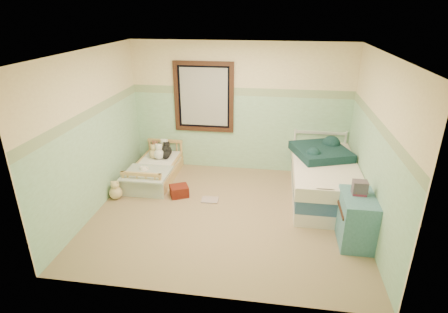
# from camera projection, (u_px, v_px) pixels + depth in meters

# --- Properties ---
(floor) EXTENTS (4.20, 3.60, 0.02)m
(floor) POSITION_uv_depth(u_px,v_px,m) (227.00, 214.00, 5.77)
(floor) COLOR #826549
(floor) RESTS_ON ground
(ceiling) EXTENTS (4.20, 3.60, 0.02)m
(ceiling) POSITION_uv_depth(u_px,v_px,m) (227.00, 51.00, 4.80)
(ceiling) COLOR silver
(ceiling) RESTS_ON wall_back
(wall_back) EXTENTS (4.20, 0.04, 2.50)m
(wall_back) POSITION_uv_depth(u_px,v_px,m) (240.00, 108.00, 6.93)
(wall_back) COLOR beige
(wall_back) RESTS_ON floor
(wall_front) EXTENTS (4.20, 0.04, 2.50)m
(wall_front) POSITION_uv_depth(u_px,v_px,m) (202.00, 201.00, 3.64)
(wall_front) COLOR beige
(wall_front) RESTS_ON floor
(wall_left) EXTENTS (0.04, 3.60, 2.50)m
(wall_left) POSITION_uv_depth(u_px,v_px,m) (93.00, 133.00, 5.57)
(wall_left) COLOR beige
(wall_left) RESTS_ON floor
(wall_right) EXTENTS (0.04, 3.60, 2.50)m
(wall_right) POSITION_uv_depth(u_px,v_px,m) (377.00, 148.00, 5.00)
(wall_right) COLOR beige
(wall_right) RESTS_ON floor
(wainscot_mint) EXTENTS (4.20, 0.01, 1.50)m
(wainscot_mint) POSITION_uv_depth(u_px,v_px,m) (239.00, 133.00, 7.11)
(wainscot_mint) COLOR #82AF86
(wainscot_mint) RESTS_ON floor
(border_strip) EXTENTS (4.20, 0.01, 0.15)m
(border_strip) POSITION_uv_depth(u_px,v_px,m) (240.00, 92.00, 6.79)
(border_strip) COLOR #3C6B46
(border_strip) RESTS_ON wall_back
(window_frame) EXTENTS (1.16, 0.06, 1.36)m
(window_frame) POSITION_uv_depth(u_px,v_px,m) (204.00, 97.00, 6.91)
(window_frame) COLOR black
(window_frame) RESTS_ON wall_back
(window_blinds) EXTENTS (0.92, 0.01, 1.12)m
(window_blinds) POSITION_uv_depth(u_px,v_px,m) (204.00, 97.00, 6.92)
(window_blinds) COLOR beige
(window_blinds) RESTS_ON window_frame
(toddler_bed_frame) EXTENTS (0.73, 1.45, 0.19)m
(toddler_bed_frame) POSITION_uv_depth(u_px,v_px,m) (156.00, 174.00, 6.90)
(toddler_bed_frame) COLOR tan
(toddler_bed_frame) RESTS_ON floor
(toddler_mattress) EXTENTS (0.66, 1.39, 0.12)m
(toddler_mattress) POSITION_uv_depth(u_px,v_px,m) (155.00, 167.00, 6.84)
(toddler_mattress) COLOR white
(toddler_mattress) RESTS_ON toddler_bed_frame
(patchwork_quilt) EXTENTS (0.79, 0.73, 0.03)m
(patchwork_quilt) POSITION_uv_depth(u_px,v_px,m) (146.00, 173.00, 6.40)
(patchwork_quilt) COLOR #85A5DF
(patchwork_quilt) RESTS_ON toddler_mattress
(plush_bed_brown) EXTENTS (0.19, 0.19, 0.19)m
(plush_bed_brown) POSITION_uv_depth(u_px,v_px,m) (155.00, 149.00, 7.26)
(plush_bed_brown) COLOR brown
(plush_bed_brown) RESTS_ON toddler_mattress
(plush_bed_white) EXTENTS (0.22, 0.22, 0.22)m
(plush_bed_white) POSITION_uv_depth(u_px,v_px,m) (165.00, 149.00, 7.22)
(plush_bed_white) COLOR white
(plush_bed_white) RESTS_ON toddler_mattress
(plush_bed_tan) EXTENTS (0.19, 0.19, 0.19)m
(plush_bed_tan) POSITION_uv_depth(u_px,v_px,m) (154.00, 154.00, 7.05)
(plush_bed_tan) COLOR #D9BF81
(plush_bed_tan) RESTS_ON toddler_mattress
(plush_bed_dark) EXTENTS (0.18, 0.18, 0.18)m
(plush_bed_dark) POSITION_uv_depth(u_px,v_px,m) (165.00, 154.00, 7.02)
(plush_bed_dark) COLOR black
(plush_bed_dark) RESTS_ON toddler_mattress
(plush_floor_cream) EXTENTS (0.27, 0.27, 0.27)m
(plush_floor_cream) POSITION_uv_depth(u_px,v_px,m) (145.00, 179.00, 6.60)
(plush_floor_cream) COLOR #F0E3D0
(plush_floor_cream) RESTS_ON floor
(plush_floor_tan) EXTENTS (0.22, 0.22, 0.22)m
(plush_floor_tan) POSITION_uv_depth(u_px,v_px,m) (116.00, 193.00, 6.18)
(plush_floor_tan) COLOR #D9BF81
(plush_floor_tan) RESTS_ON floor
(twin_bed_frame) EXTENTS (1.00, 2.01, 0.22)m
(twin_bed_frame) POSITION_uv_depth(u_px,v_px,m) (322.00, 191.00, 6.22)
(twin_bed_frame) COLOR silver
(twin_bed_frame) RESTS_ON floor
(twin_boxspring) EXTENTS (1.00, 2.01, 0.22)m
(twin_boxspring) POSITION_uv_depth(u_px,v_px,m) (323.00, 180.00, 6.14)
(twin_boxspring) COLOR navy
(twin_boxspring) RESTS_ON twin_bed_frame
(twin_mattress) EXTENTS (1.04, 2.05, 0.22)m
(twin_mattress) POSITION_uv_depth(u_px,v_px,m) (324.00, 168.00, 6.05)
(twin_mattress) COLOR white
(twin_mattress) RESTS_ON twin_boxspring
(teal_blanket) EXTENTS (1.11, 1.14, 0.14)m
(teal_blanket) POSITION_uv_depth(u_px,v_px,m) (321.00, 152.00, 6.26)
(teal_blanket) COLOR black
(teal_blanket) RESTS_ON twin_mattress
(dresser) EXTENTS (0.44, 0.71, 0.71)m
(dresser) POSITION_uv_depth(u_px,v_px,m) (356.00, 219.00, 4.97)
(dresser) COLOR #3A6C76
(dresser) RESTS_ON floor
(book_stack) EXTENTS (0.19, 0.15, 0.19)m
(book_stack) POSITION_uv_depth(u_px,v_px,m) (360.00, 188.00, 4.86)
(book_stack) COLOR brown
(book_stack) RESTS_ON dresser
(red_pillow) EXTENTS (0.39, 0.37, 0.19)m
(red_pillow) POSITION_uv_depth(u_px,v_px,m) (179.00, 191.00, 6.27)
(red_pillow) COLOR #A2250F
(red_pillow) RESTS_ON floor
(floor_book) EXTENTS (0.29, 0.22, 0.03)m
(floor_book) POSITION_uv_depth(u_px,v_px,m) (210.00, 200.00, 6.14)
(floor_book) COLOR orange
(floor_book) RESTS_ON floor
(extra_plush_0) EXTENTS (0.20, 0.20, 0.20)m
(extra_plush_0) POSITION_uv_depth(u_px,v_px,m) (167.00, 151.00, 7.15)
(extra_plush_0) COLOR black
(extra_plush_0) RESTS_ON toddler_mattress
(extra_plush_1) EXTENTS (0.21, 0.21, 0.21)m
(extra_plush_1) POSITION_uv_depth(u_px,v_px,m) (159.00, 154.00, 7.00)
(extra_plush_1) COLOR white
(extra_plush_1) RESTS_ON toddler_mattress
(extra_plush_2) EXTENTS (0.18, 0.18, 0.18)m
(extra_plush_2) POSITION_uv_depth(u_px,v_px,m) (167.00, 150.00, 7.25)
(extra_plush_2) COLOR black
(extra_plush_2) RESTS_ON toddler_mattress
(extra_plush_3) EXTENTS (0.16, 0.16, 0.16)m
(extra_plush_3) POSITION_uv_depth(u_px,v_px,m) (156.00, 154.00, 7.08)
(extra_plush_3) COLOR #D9BF81
(extra_plush_3) RESTS_ON toddler_mattress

